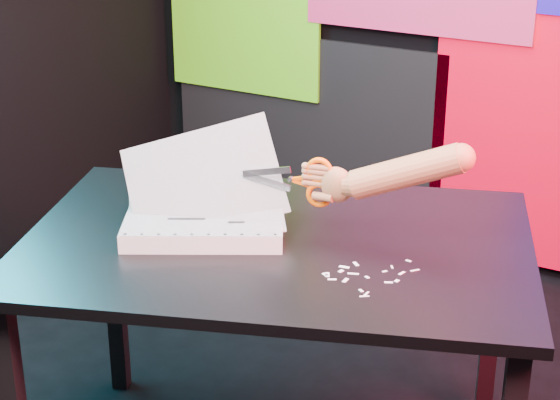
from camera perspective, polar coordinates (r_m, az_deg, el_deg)
The scene contains 6 objects.
backdrop at distance 3.74m, azimuth 12.76°, elevation 9.52°, with size 2.88×0.05×2.08m.
work_table at distance 2.43m, azimuth -0.18°, elevation -4.14°, with size 1.51×1.25×0.75m.
printout_stack at distance 2.45m, azimuth -4.60°, elevation -1.17°, with size 0.51×0.46×0.31m.
scissors at distance 2.37m, azimuth 2.01°, elevation 1.11°, with size 0.24×0.05×0.14m.
hand_forearm at distance 2.31m, azimuth 6.98°, elevation 1.61°, with size 0.41×0.13×0.19m.
paper_clippings at distance 2.22m, azimuth 4.99°, elevation -4.60°, with size 0.20×0.23×0.00m.
Camera 1 is at (1.08, -2.05, 1.76)m, focal length 60.00 mm.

